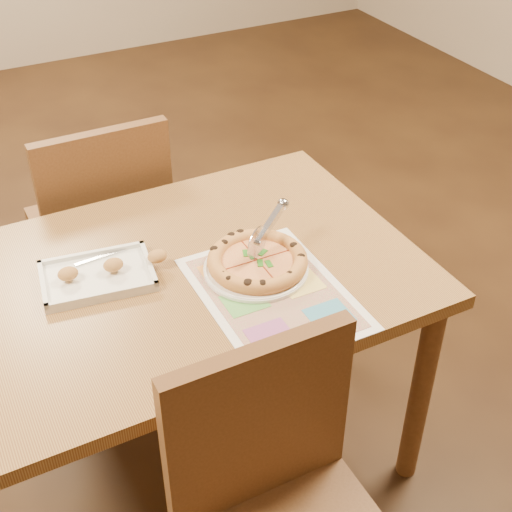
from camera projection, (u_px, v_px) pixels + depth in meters
name	position (u px, v px, depth m)	size (l,w,h in m)	color
room	(144.00, 32.00, 1.45)	(7.00, 7.00, 7.00)	#321F0D
dining_table	(169.00, 301.00, 1.87)	(1.30, 0.85, 0.72)	olive
chair_near	(279.00, 492.00, 1.48)	(0.42, 0.42, 0.47)	brown
chair_far	(103.00, 212.00, 2.34)	(0.42, 0.42, 0.47)	brown
plate	(256.00, 269.00, 1.83)	(0.27, 0.27, 0.01)	white
pizza	(257.00, 261.00, 1.83)	(0.26, 0.26, 0.04)	#E38E4D
pizza_cutter	(266.00, 230.00, 1.83)	(0.16, 0.10, 0.10)	silver
appetizer_tray	(101.00, 275.00, 1.80)	(0.33, 0.23, 0.05)	silver
menu	(273.00, 293.00, 1.76)	(0.34, 0.47, 0.01)	white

